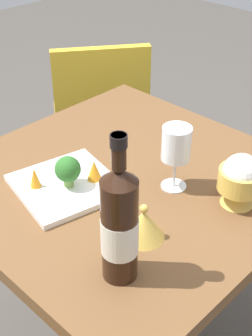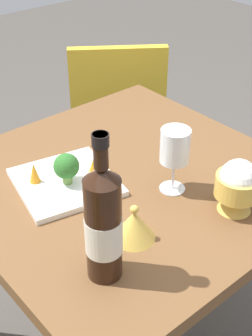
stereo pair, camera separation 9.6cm
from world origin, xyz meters
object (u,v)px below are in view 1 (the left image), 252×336
chair_near_window (101,112)px  rice_bowl (240,179)px  wine_bottle (119,225)px  broccoli_floret (68,170)px  carrot_garnish_left (94,170)px  carrot_garnish_right (35,177)px  wine_glass (176,145)px  serving_plate (66,185)px  rice_bowl_lid (144,224)px

chair_near_window → rice_bowl: size_ratio=6.00×
chair_near_window → wine_bottle: 1.23m
broccoli_floret → chair_near_window: bearing=-138.1°
carrot_garnish_left → carrot_garnish_right: (0.13, -0.09, -0.00)m
wine_bottle → rice_bowl: bearing=173.6°
wine_glass → serving_plate: bearing=-44.5°
chair_near_window → wine_glass: (0.45, 0.77, 0.35)m
broccoli_floret → carrot_garnish_left: (-0.07, 0.03, -0.02)m
chair_near_window → rice_bowl: (0.39, 0.93, 0.30)m
chair_near_window → serving_plate: (0.65, 0.57, 0.23)m
wine_bottle → serving_plate: 0.36m
chair_near_window → carrot_garnish_right: bearing=-107.7°
wine_bottle → carrot_garnish_left: wine_bottle is taller
wine_bottle → serving_plate: size_ratio=1.14×
wine_bottle → carrot_garnish_left: bearing=-123.3°
wine_glass → rice_bowl: (-0.06, 0.16, -0.05)m
wine_bottle → carrot_garnish_left: (-0.18, -0.28, -0.09)m
rice_bowl_lid → carrot_garnish_right: 0.33m
chair_near_window → rice_bowl: 1.05m
chair_near_window → broccoli_floret: bearing=-102.2°
wine_bottle → broccoli_floret: bearing=-110.8°
carrot_garnish_right → rice_bowl_lid: bearing=101.8°
wine_glass → serving_plate: (0.20, -0.20, -0.12)m
wine_bottle → broccoli_floret: (-0.12, -0.30, -0.07)m
rice_bowl → carrot_garnish_left: (0.20, -0.32, -0.03)m
wine_bottle → wine_glass: (-0.32, -0.12, -0.01)m
chair_near_window → rice_bowl_lid: chair_near_window is taller
rice_bowl → serving_plate: 0.45m
wine_glass → carrot_garnish_left: bearing=-49.2°
chair_near_window → wine_glass: size_ratio=4.75×
chair_near_window → serving_plate: 0.90m
rice_bowl_lid → broccoli_floret: 0.26m
rice_bowl_lid → serving_plate: rice_bowl_lid is taller
wine_bottle → wine_glass: size_ratio=1.89×
rice_bowl → rice_bowl_lid: bearing=-18.1°
rice_bowl → wine_glass: bearing=-70.3°
carrot_garnish_left → chair_near_window: bearing=-133.8°
wine_glass → serving_plate: size_ratio=0.60×
wine_glass → carrot_garnish_left: wine_glass is taller
wine_bottle → carrot_garnish_right: bearing=-98.2°
wine_glass → rice_bowl: wine_glass is taller
rice_bowl → broccoli_floret: bearing=-52.8°
rice_bowl → broccoli_floret: 0.43m
rice_bowl_lid → wine_glass: bearing=-159.4°
rice_bowl_lid → serving_plate: size_ratio=0.34×
carrot_garnish_left → carrot_garnish_right: bearing=-33.2°
chair_near_window → wine_glass: bearing=-84.2°
broccoli_floret → carrot_garnish_right: bearing=-43.3°
chair_near_window → broccoli_floret: 0.92m
wine_bottle → serving_plate: wine_bottle is taller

